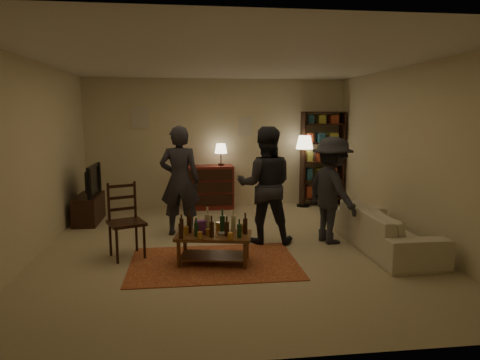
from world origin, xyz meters
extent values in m
plane|color=#C6B793|center=(0.00, 0.00, 0.00)|extent=(6.00, 6.00, 0.00)
plane|color=beige|center=(0.00, 3.00, 1.35)|extent=(5.50, 0.00, 5.50)
plane|color=beige|center=(-2.75, 0.00, 1.35)|extent=(0.00, 6.00, 6.00)
plane|color=beige|center=(2.75, 0.00, 1.35)|extent=(0.00, 6.00, 6.00)
plane|color=beige|center=(0.00, -3.00, 1.35)|extent=(5.50, 0.00, 5.50)
plane|color=white|center=(0.00, 0.00, 2.70)|extent=(6.00, 6.00, 0.00)
cube|color=beige|center=(-1.60, 2.98, 1.90)|extent=(0.35, 0.03, 0.45)
cube|color=beige|center=(0.60, 2.98, 1.70)|extent=(0.30, 0.03, 0.40)
cube|color=maroon|center=(-0.32, -0.69, 0.01)|extent=(2.20, 1.50, 0.01)
cube|color=brown|center=(-0.32, -0.69, 0.38)|extent=(1.06, 0.71, 0.04)
cube|color=brown|center=(-0.32, -0.69, 0.11)|extent=(0.94, 0.59, 0.02)
cylinder|color=brown|center=(-0.78, -0.81, 0.18)|extent=(0.05, 0.05, 0.36)
cylinder|color=brown|center=(0.06, -0.97, 0.18)|extent=(0.05, 0.05, 0.36)
cylinder|color=brown|center=(-0.70, -0.40, 0.18)|extent=(0.05, 0.05, 0.36)
cylinder|color=brown|center=(0.14, -0.56, 0.18)|extent=(0.05, 0.05, 0.36)
cylinder|color=#B17728|center=(-0.68, -0.63, 0.45)|extent=(0.07, 0.07, 0.10)
cylinder|color=#B17728|center=(-0.51, -0.87, 0.44)|extent=(0.07, 0.07, 0.09)
cylinder|color=#B17728|center=(-0.25, -0.49, 0.45)|extent=(0.07, 0.07, 0.11)
cylinder|color=#B17728|center=(-0.13, -0.95, 0.44)|extent=(0.07, 0.07, 0.09)
cylinder|color=#B17728|center=(0.06, -0.60, 0.45)|extent=(0.07, 0.07, 0.10)
cylinder|color=#B17728|center=(-0.40, -0.71, 0.44)|extent=(0.06, 0.06, 0.08)
cube|color=#662F81|center=(-0.49, -0.63, 0.49)|extent=(0.15, 0.10, 0.18)
cylinder|color=gray|center=(-0.21, -0.73, 0.41)|extent=(0.12, 0.12, 0.03)
cube|color=black|center=(-1.49, -0.30, 0.49)|extent=(0.60, 0.60, 0.04)
cylinder|color=black|center=(-1.59, -0.54, 0.24)|extent=(0.04, 0.04, 0.48)
cylinder|color=black|center=(-1.25, -0.39, 0.24)|extent=(0.04, 0.04, 0.48)
cylinder|color=black|center=(-1.73, -0.20, 0.24)|extent=(0.04, 0.04, 0.48)
cylinder|color=black|center=(-1.39, -0.05, 0.24)|extent=(0.04, 0.04, 0.48)
cube|color=black|center=(-1.56, -0.13, 0.78)|extent=(0.35, 0.17, 0.54)
cube|color=black|center=(-2.45, 1.80, 0.25)|extent=(0.40, 1.00, 0.50)
imported|color=black|center=(-2.43, 1.80, 0.78)|extent=(0.13, 0.97, 0.56)
cube|color=maroon|center=(-0.20, 2.72, 0.45)|extent=(1.00, 0.48, 0.90)
cube|color=black|center=(-0.20, 2.47, 0.22)|extent=(0.92, 0.02, 0.22)
cube|color=black|center=(-0.20, 2.47, 0.48)|extent=(0.92, 0.02, 0.22)
cube|color=black|center=(-0.20, 2.47, 0.74)|extent=(0.92, 0.02, 0.22)
cylinder|color=black|center=(0.05, 2.72, 0.92)|extent=(0.12, 0.12, 0.04)
cylinder|color=black|center=(0.05, 2.72, 1.05)|extent=(0.02, 0.02, 0.22)
cone|color=#FFE5B2|center=(0.05, 2.72, 1.26)|extent=(0.26, 0.26, 0.20)
cube|color=black|center=(1.82, 2.78, 1.00)|extent=(0.04, 0.34, 2.00)
cube|color=black|center=(2.68, 2.78, 1.00)|extent=(0.04, 0.34, 2.00)
cube|color=black|center=(2.25, 2.78, 0.15)|extent=(0.90, 0.34, 0.03)
cube|color=black|center=(2.25, 2.78, 0.55)|extent=(0.90, 0.34, 0.03)
cube|color=black|center=(2.25, 2.78, 0.95)|extent=(0.90, 0.34, 0.03)
cube|color=black|center=(2.25, 2.78, 1.35)|extent=(0.90, 0.34, 0.03)
cube|color=black|center=(2.25, 2.78, 1.75)|extent=(0.90, 0.34, 0.03)
cube|color=black|center=(2.25, 2.78, 2.00)|extent=(0.90, 0.34, 0.03)
cube|color=#9A3A21|center=(1.95, 2.78, 0.29)|extent=(0.12, 0.22, 0.26)
cube|color=#235469|center=(2.20, 2.78, 0.29)|extent=(0.15, 0.22, 0.26)
cube|color=#A4A136|center=(2.47, 2.78, 0.29)|extent=(0.18, 0.22, 0.26)
cube|color=#235469|center=(1.95, 2.78, 0.69)|extent=(0.12, 0.22, 0.24)
cube|color=#A4A136|center=(2.20, 2.78, 0.69)|extent=(0.15, 0.22, 0.24)
cube|color=#9A3A21|center=(2.47, 2.78, 0.69)|extent=(0.18, 0.22, 0.24)
cube|color=#A4A136|center=(1.95, 2.78, 1.07)|extent=(0.12, 0.22, 0.22)
cube|color=#9A3A21|center=(2.20, 2.78, 1.07)|extent=(0.15, 0.22, 0.22)
cube|color=#235469|center=(2.47, 2.78, 1.07)|extent=(0.18, 0.22, 0.22)
cube|color=#9A3A21|center=(1.95, 2.78, 1.47)|extent=(0.12, 0.22, 0.20)
cube|color=#235469|center=(2.20, 2.78, 1.47)|extent=(0.15, 0.22, 0.20)
cube|color=#A4A136|center=(2.47, 2.78, 1.47)|extent=(0.18, 0.22, 0.20)
cube|color=#235469|center=(1.95, 2.78, 1.85)|extent=(0.12, 0.22, 0.18)
cube|color=#A4A136|center=(2.20, 2.78, 1.85)|extent=(0.15, 0.22, 0.18)
cube|color=#9A3A21|center=(2.47, 2.78, 1.85)|extent=(0.18, 0.22, 0.18)
cylinder|color=black|center=(1.81, 2.65, 0.01)|extent=(0.28, 0.28, 0.03)
cylinder|color=black|center=(1.81, 2.65, 0.67)|extent=(0.03, 0.03, 1.33)
cone|color=#FFE5B2|center=(1.81, 2.65, 1.38)|extent=(0.36, 0.36, 0.28)
imported|color=beige|center=(2.20, -0.40, 0.30)|extent=(0.81, 2.08, 0.61)
imported|color=#292830|center=(-0.77, 0.77, 0.89)|extent=(0.71, 0.53, 1.78)
imported|color=#25252C|center=(0.52, 0.19, 0.89)|extent=(0.96, 0.80, 1.78)
imported|color=#292931|center=(1.53, 0.06, 0.81)|extent=(0.88, 1.18, 1.63)
camera|label=1|loc=(-0.65, -6.12, 1.95)|focal=32.00mm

